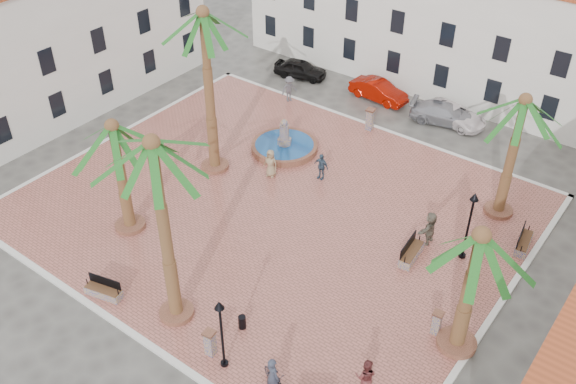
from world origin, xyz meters
name	(u,v)px	position (x,y,z in m)	size (l,w,h in m)	color
ground	(274,209)	(0.00, 0.00, 0.00)	(120.00, 120.00, 0.00)	#56544F
plaza	(274,207)	(0.00, 0.00, 0.07)	(26.00, 22.00, 0.15)	#AE6153
kerb_n	(374,127)	(0.00, 11.00, 0.08)	(26.30, 0.30, 0.16)	silver
kerb_s	(124,328)	(0.00, -11.00, 0.08)	(26.30, 0.30, 0.16)	silver
kerb_e	(496,311)	(13.00, 0.00, 0.08)	(0.30, 22.30, 0.16)	silver
kerb_w	(118,135)	(-13.00, 0.00, 0.08)	(0.30, 22.30, 0.16)	silver
building_north	(444,19)	(0.00, 19.99, 4.77)	(30.40, 7.40, 9.50)	silver
building_west	(45,42)	(-19.00, 0.00, 5.02)	(6.40, 24.40, 10.00)	silver
fountain	(284,145)	(-3.08, 5.06, 0.45)	(4.20, 4.20, 2.17)	brown
palm_nw	(204,30)	(-5.23, 0.93, 8.90)	(5.40, 5.40, 10.10)	brown
palm_sw	(114,140)	(-5.07, -6.00, 5.59)	(5.27, 5.27, 6.62)	brown
palm_s	(154,163)	(1.38, -9.01, 8.47)	(5.16, 5.16, 9.61)	brown
palm_e	(478,253)	(12.40, -2.98, 5.52)	(5.66, 5.66, 6.62)	brown
palm_ne	(522,114)	(10.23, 7.06, 6.31)	(5.07, 5.07, 7.33)	brown
bench_s	(104,291)	(-2.20, -10.21, 0.43)	(1.94, 0.99, 0.98)	gray
bench_e	(411,253)	(8.15, 0.81, 0.45)	(0.80, 2.06, 1.06)	gray
bench_ne	(523,243)	(12.38, 5.01, 0.44)	(0.87, 2.01, 1.03)	gray
lamppost_s	(221,323)	(5.03, -9.85, 2.72)	(0.41, 0.41, 3.80)	black
lamppost_e	(471,215)	(10.19, 2.46, 2.86)	(0.44, 0.44, 4.01)	black
bollard_se	(210,342)	(4.18, -9.75, 0.85)	(0.54, 0.54, 1.35)	gray
bollard_n	(370,119)	(-0.06, 10.40, 0.94)	(0.60, 0.60, 1.52)	gray
bollard_e	(437,322)	(11.35, -2.91, 0.80)	(0.48, 0.48, 1.26)	gray
litter_bin	(242,322)	(4.31, -7.82, 0.49)	(0.35, 0.35, 0.68)	black
cyclist_a	(273,376)	(7.49, -9.67, 1.13)	(0.71, 0.47, 1.96)	#2F3343
cyclist_b	(366,377)	(10.44, -7.45, 1.07)	(0.89, 0.69, 1.83)	#5D2727
bicycle_b	(275,378)	(7.39, -9.43, 0.63)	(0.45, 1.59, 0.95)	black
pedestrian_fountain_a	(271,163)	(-1.99, 2.28, 1.03)	(0.86, 0.56, 1.76)	#967D5B
pedestrian_fountain_b	(321,166)	(0.54, 3.85, 0.99)	(0.98, 0.41, 1.68)	#31465B
pedestrian_north	(289,89)	(-6.68, 10.40, 1.08)	(1.20, 0.69, 1.86)	#4D4C51
pedestrian_east	(430,228)	(8.28, 2.43, 1.10)	(1.76, 0.56, 1.90)	#6A6252
car_black	(300,69)	(-8.44, 14.16, 0.68)	(1.61, 4.01, 1.36)	black
car_red	(379,91)	(-1.83, 14.58, 0.71)	(1.50, 4.31, 1.42)	#8F0C00
car_silver	(445,114)	(3.43, 14.43, 0.68)	(1.92, 4.72, 1.37)	#9C9CA4
car_white	(455,115)	(3.94, 14.82, 0.62)	(2.05, 4.44, 1.23)	white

